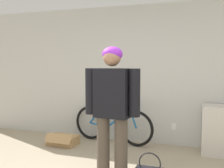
% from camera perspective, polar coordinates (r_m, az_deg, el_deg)
% --- Properties ---
extents(wall_back, '(8.00, 0.07, 2.60)m').
position_cam_1_polar(wall_back, '(4.98, 7.21, 2.11)').
color(wall_back, silver).
rests_on(wall_back, ground_plane).
extents(person, '(0.72, 0.26, 1.72)m').
position_cam_1_polar(person, '(3.30, 0.01, -4.52)').
color(person, '#4C4238').
rests_on(person, ground_plane).
extents(bicycle, '(1.64, 0.46, 0.73)m').
position_cam_1_polar(bicycle, '(5.03, 0.01, -8.77)').
color(bicycle, black).
rests_on(bicycle, ground_plane).
extents(cardboard_box, '(0.54, 0.40, 0.23)m').
position_cam_1_polar(cardboard_box, '(5.05, -10.65, -11.89)').
color(cardboard_box, tan).
rests_on(cardboard_box, ground_plane).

